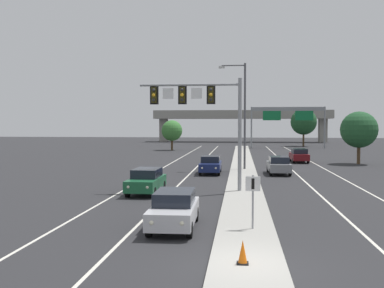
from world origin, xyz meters
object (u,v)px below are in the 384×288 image
Objects in this scene: median_sign_post at (253,194)px; traffic_cone_median_nose at (243,252)px; street_lamp_median at (242,109)px; highway_sign_gantry at (288,114)px; car_oncoming_navy at (211,164)px; car_oncoming_silver at (174,209)px; tree_far_right_b at (359,130)px; car_receding_darkred at (299,155)px; tree_far_left_c at (172,131)px; overhead_signal_mast at (204,108)px; car_receding_grey at (279,165)px; car_oncoming_green at (146,181)px; tree_far_right_a at (304,122)px.

traffic_cone_median_nose is at bearing -95.22° from median_sign_post.
street_lamp_median is 0.75× the size of highway_sign_gantry.
median_sign_post is 21.47m from car_oncoming_navy.
car_oncoming_silver is 0.34× the size of highway_sign_gantry.
car_oncoming_silver is 0.78× the size of tree_far_right_b.
tree_far_left_c is at bearing 130.14° from car_receding_darkred.
tree_far_right_b is (15.57, 11.14, 2.96)m from car_oncoming_navy.
tree_far_left_c is at bearing 110.48° from street_lamp_median.
street_lamp_median is (-0.35, 24.32, 4.21)m from median_sign_post.
tree_far_right_b is (12.40, 32.35, 2.19)m from median_sign_post.
overhead_signal_mast is 0.54× the size of highway_sign_gantry.
car_oncoming_silver is (-0.44, -10.04, -4.65)m from overhead_signal_mast.
car_oncoming_silver is 20.86m from car_oncoming_navy.
traffic_cone_median_nose is 68.96m from highway_sign_gantry.
car_oncoming_silver is at bearing -116.14° from tree_far_right_b.
street_lamp_median is at bearing 79.80° from overhead_signal_mast.
car_oncoming_navy is at bearing 91.63° from overhead_signal_mast.
street_lamp_median is 6.58m from car_receding_grey.
car_oncoming_green is 0.34× the size of highway_sign_gantry.
car_oncoming_green is (-6.12, -14.81, -4.97)m from street_lamp_median.
tree_far_right_b is at bearing 69.03° from median_sign_post.
car_oncoming_silver is at bearing -90.37° from car_oncoming_navy.
street_lamp_median reaches higher than overhead_signal_mast.
median_sign_post is 71.99m from tree_far_right_a.
car_oncoming_navy is (-2.81, -3.10, -4.97)m from street_lamp_median.
street_lamp_median reaches higher than tree_far_right_a.
street_lamp_median is at bearing -101.91° from highway_sign_gantry.
car_oncoming_navy is at bearing -126.46° from car_receding_darkred.
car_oncoming_silver is 0.61× the size of tree_far_right_a.
street_lamp_median is at bearing -124.39° from car_receding_darkred.
overhead_signal_mast is 1.60× the size of car_oncoming_silver.
car_receding_grey is at bearing -66.49° from tree_far_left_c.
highway_sign_gantry is (8.35, 68.22, 5.66)m from traffic_cone_median_nose.
street_lamp_median is 12.59m from car_receding_darkred.
tree_far_right_a is (15.04, 70.59, 3.98)m from car_oncoming_silver.
overhead_signal_mast is 0.98× the size of tree_far_right_a.
highway_sign_gantry is at bearing 75.32° from car_oncoming_navy.
car_receding_darkred reaches higher than traffic_cone_median_nose.
car_receding_darkred is at bearing 80.27° from traffic_cone_median_nose.
traffic_cone_median_nose is at bearing -109.12° from tree_far_right_b.
overhead_signal_mast is 9.73× the size of traffic_cone_median_nose.
overhead_signal_mast reaches higher than traffic_cone_median_nose.
car_oncoming_navy is 44.09m from highway_sign_gantry.
median_sign_post is 34.43m from car_receding_darkred.
highway_sign_gantry reaches higher than car_receding_darkred.
overhead_signal_mast is 14.15m from street_lamp_median.
street_lamp_median is at bearing -104.54° from tree_far_right_a.
highway_sign_gantry is at bearing 82.89° from median_sign_post.
car_oncoming_green reaches higher than traffic_cone_median_nose.
tree_far_right_b is at bearing 55.20° from overhead_signal_mast.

